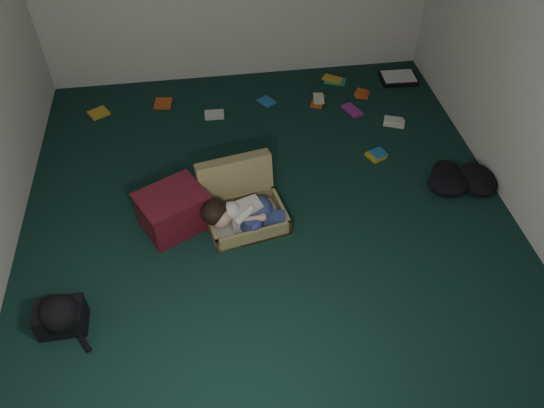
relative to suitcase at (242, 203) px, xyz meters
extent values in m
plane|color=black|center=(0.21, -0.11, -0.14)|extent=(4.50, 4.50, 0.00)
cube|color=#948551|center=(0.02, -0.12, -0.07)|extent=(0.69, 0.55, 0.14)
cube|color=beige|center=(0.02, -0.12, -0.10)|extent=(0.63, 0.49, 0.02)
cube|color=#948551|center=(-0.03, 0.16, 0.08)|extent=(0.64, 0.30, 0.45)
cube|color=silver|center=(0.01, -0.14, 0.02)|extent=(0.30, 0.23, 0.19)
sphere|color=tan|center=(-0.18, -0.21, 0.07)|extent=(0.17, 0.17, 0.17)
ellipsoid|color=black|center=(-0.22, -0.16, 0.10)|extent=(0.22, 0.23, 0.19)
ellipsoid|color=navy|center=(0.14, -0.11, 0.02)|extent=(0.20, 0.23, 0.19)
cube|color=navy|center=(0.09, -0.22, 0.01)|extent=(0.25, 0.22, 0.12)
cube|color=navy|center=(0.22, -0.20, -0.01)|extent=(0.22, 0.13, 0.10)
sphere|color=white|center=(0.30, -0.16, -0.03)|extent=(0.10, 0.10, 0.10)
sphere|color=white|center=(0.31, -0.22, -0.04)|extent=(0.09, 0.09, 0.09)
cylinder|color=tan|center=(0.07, -0.25, 0.06)|extent=(0.17, 0.08, 0.06)
cube|color=#59121E|center=(-0.55, -0.05, 0.02)|extent=(0.60, 0.55, 0.32)
cube|color=#59121E|center=(-0.55, -0.05, 0.20)|extent=(0.63, 0.58, 0.02)
cube|color=black|center=(1.91, 1.77, -0.11)|extent=(0.40, 0.31, 0.05)
cube|color=white|center=(1.91, 1.77, -0.08)|extent=(0.36, 0.27, 0.01)
cube|color=gold|center=(-1.29, 1.61, -0.13)|extent=(0.18, 0.14, 0.02)
cube|color=#C74C1A|center=(-0.64, 1.68, -0.13)|extent=(0.23, 0.22, 0.02)
cube|color=silver|center=(-0.13, 1.40, -0.13)|extent=(0.18, 0.21, 0.02)
cube|color=#1D669E|center=(0.42, 1.56, -0.13)|extent=(0.19, 0.22, 0.02)
cube|color=#C94917|center=(0.95, 1.48, -0.13)|extent=(0.23, 0.21, 0.02)
cube|color=#238256|center=(1.22, 1.84, -0.13)|extent=(0.19, 0.15, 0.02)
cube|color=#95257F|center=(1.27, 1.28, -0.13)|extent=(0.23, 0.22, 0.02)
cube|color=beige|center=(1.62, 1.01, -0.13)|extent=(0.17, 0.20, 0.02)
cube|color=gold|center=(1.30, 0.55, -0.13)|extent=(0.20, 0.22, 0.02)
cube|color=#C74C1A|center=(1.45, 1.55, -0.13)|extent=(0.22, 0.20, 0.02)
camera|label=1|loc=(-0.20, -3.02, 3.05)|focal=35.00mm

